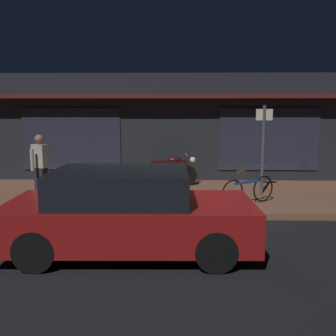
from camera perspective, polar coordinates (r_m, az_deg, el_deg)
name	(u,v)px	position (r m, az deg, el deg)	size (l,w,h in m)	color
ground_plane	(166,235)	(7.23, -0.37, -10.36)	(60.00, 60.00, 0.00)	black
sidewalk_slab	(168,196)	(10.10, 0.07, -4.40)	(18.00, 4.00, 0.15)	brown
storefront_building	(170,128)	(13.24, 0.34, 6.27)	(18.00, 3.30, 3.60)	black
motorcycle	(170,169)	(11.12, 0.34, -0.18)	(1.70, 0.55, 0.97)	black
bicycle_parked	(248,190)	(9.05, 12.41, -3.34)	(1.42, 0.93, 0.91)	black
person_photographer	(41,166)	(9.64, -19.27, 0.25)	(0.44, 0.59, 1.67)	#28232D
sign_post	(263,144)	(10.19, 14.63, 3.62)	(0.44, 0.09, 2.40)	#47474C
parked_car_far	(128,212)	(6.21, -6.32, -6.83)	(4.13, 1.83, 1.42)	black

